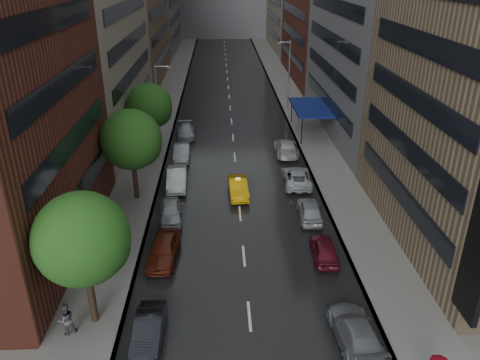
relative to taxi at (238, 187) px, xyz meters
name	(u,v)px	position (x,y,z in m)	size (l,w,h in m)	color
road	(230,100)	(0.02, 30.69, -0.72)	(14.00, 140.00, 0.01)	black
sidewalk_left	(168,101)	(-8.98, 30.69, -0.65)	(4.00, 140.00, 0.15)	gray
sidewalk_right	(291,99)	(9.02, 30.69, -0.65)	(4.00, 140.00, 0.15)	gray
tree_near	(82,239)	(-8.58, -15.39, 4.68)	(4.96, 4.96, 7.90)	#382619
tree_mid	(131,140)	(-8.58, -0.40, 4.62)	(4.90, 4.90, 7.81)	#382619
tree_far	(149,106)	(-8.58, 10.48, 4.30)	(4.62, 4.62, 7.36)	#382619
taxi	(238,187)	(0.00, 0.00, 0.00)	(1.54, 4.41, 1.45)	#E9A80C
parked_cars_left	(175,190)	(-5.38, -0.36, 0.01)	(2.23, 36.62, 1.59)	black
parked_cars_right	(307,202)	(5.42, -2.88, 0.00)	(2.67, 32.04, 1.53)	slate
ped_black_umbrella	(65,315)	(-9.76, -16.37, 0.65)	(1.13, 1.07, 2.09)	#525156
street_lamp_left	(158,107)	(-7.70, 10.69, 4.16)	(1.74, 0.22, 9.00)	gray
street_lamp_right	(288,74)	(7.74, 25.69, 4.16)	(1.74, 0.22, 9.00)	gray
awning	(311,108)	(9.00, 15.69, 2.41)	(4.00, 8.00, 3.12)	navy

